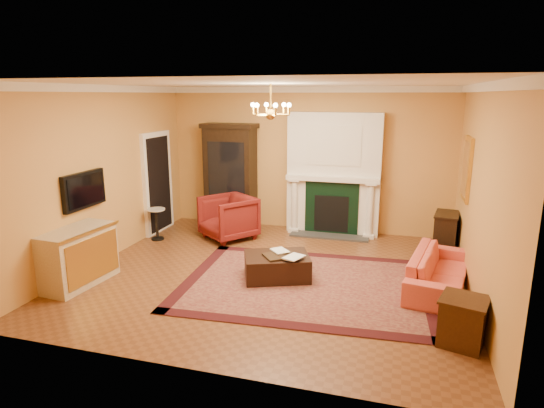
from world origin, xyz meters
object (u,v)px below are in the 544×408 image
at_px(china_cabinet, 230,178).
at_px(end_table, 462,323).
at_px(wingback_armchair, 228,215).
at_px(leather_ottoman, 277,266).
at_px(pedestal_table, 157,222).
at_px(coral_sofa, 439,265).
at_px(console_table, 445,234).
at_px(commode, 78,257).

relative_size(china_cabinet, end_table, 3.93).
relative_size(china_cabinet, wingback_armchair, 2.24).
relative_size(china_cabinet, leather_ottoman, 2.16).
bearing_deg(pedestal_table, leather_ottoman, -23.80).
bearing_deg(coral_sofa, leather_ottoman, 107.62).
xyz_separation_m(end_table, leather_ottoman, (-2.58, 1.30, -0.07)).
bearing_deg(coral_sofa, wingback_armchair, 80.69).
height_order(china_cabinet, console_table, china_cabinet).
relative_size(china_cabinet, pedestal_table, 3.37).
bearing_deg(commode, pedestal_table, 94.00).
bearing_deg(console_table, china_cabinet, -179.71).
bearing_deg(wingback_armchair, console_table, 40.69).
height_order(china_cabinet, end_table, china_cabinet).
relative_size(wingback_armchair, console_table, 1.31).
distance_m(console_table, leather_ottoman, 3.29).
height_order(wingback_armchair, leather_ottoman, wingback_armchair).
relative_size(pedestal_table, end_table, 1.17).
bearing_deg(wingback_armchair, coral_sofa, 17.44).
bearing_deg(leather_ottoman, china_cabinet, 102.30).
relative_size(china_cabinet, console_table, 2.93).
relative_size(wingback_armchair, pedestal_table, 1.50).
distance_m(china_cabinet, console_table, 4.52).
xyz_separation_m(wingback_armchair, commode, (-1.38, -2.76, -0.04)).
xyz_separation_m(wingback_armchair, coral_sofa, (3.92, -1.42, -0.11)).
height_order(china_cabinet, pedestal_table, china_cabinet).
distance_m(end_table, leather_ottoman, 2.89).
xyz_separation_m(china_cabinet, wingback_armchair, (0.28, -0.89, -0.60)).
bearing_deg(commode, china_cabinet, 78.07).
xyz_separation_m(wingback_armchair, pedestal_table, (-1.35, -0.47, -0.11)).
bearing_deg(commode, console_table, 33.31).
bearing_deg(china_cabinet, coral_sofa, -26.22).
bearing_deg(coral_sofa, pedestal_table, 90.36).
relative_size(commode, leather_ottoman, 1.18).
bearing_deg(console_table, end_table, -82.34).
xyz_separation_m(commode, coral_sofa, (5.30, 1.34, -0.07)).
bearing_deg(coral_sofa, end_table, -163.85).
relative_size(coral_sofa, leather_ottoman, 1.90).
xyz_separation_m(end_table, console_table, (0.06, 3.25, 0.09)).
bearing_deg(console_table, pedestal_table, -163.93).
height_order(wingback_armchair, pedestal_table, wingback_armchair).
height_order(coral_sofa, console_table, coral_sofa).
distance_m(coral_sofa, console_table, 1.67).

